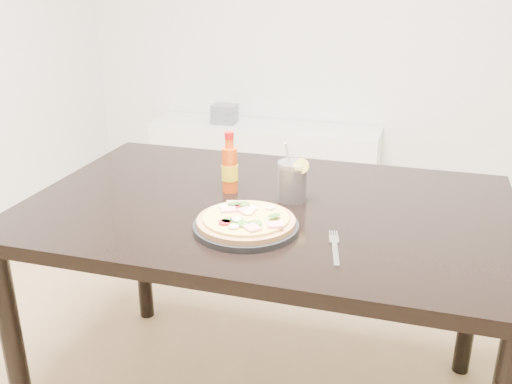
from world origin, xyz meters
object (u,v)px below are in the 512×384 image
(pizza, at_px, (246,220))
(cola_cup, at_px, (293,182))
(plate, at_px, (246,227))
(media_console, at_px, (264,164))
(dining_table, at_px, (267,229))
(hot_sauce_bottle, at_px, (230,168))
(fork, at_px, (335,247))

(pizza, bearing_deg, cola_cup, 73.54)
(plate, height_order, media_console, plate)
(pizza, height_order, cola_cup, cola_cup)
(pizza, relative_size, cola_cup, 1.45)
(dining_table, distance_m, hot_sauce_bottle, 0.22)
(pizza, bearing_deg, hot_sauce_bottle, 117.30)
(pizza, xyz_separation_m, cola_cup, (0.07, 0.24, 0.03))
(plate, relative_size, pizza, 1.07)
(plate, relative_size, cola_cup, 1.55)
(media_console, bearing_deg, pizza, -75.72)
(plate, xyz_separation_m, fork, (0.24, -0.04, -0.01))
(plate, relative_size, hot_sauce_bottle, 1.47)
(fork, height_order, media_console, fork)
(hot_sauce_bottle, xyz_separation_m, cola_cup, (0.20, -0.01, -0.02))
(hot_sauce_bottle, bearing_deg, fork, -37.93)
(fork, distance_m, media_console, 2.20)
(hot_sauce_bottle, relative_size, cola_cup, 1.05)
(hot_sauce_bottle, distance_m, media_console, 1.85)
(dining_table, height_order, plate, plate)
(dining_table, bearing_deg, plate, -91.90)
(dining_table, relative_size, cola_cup, 7.83)
(pizza, distance_m, fork, 0.25)
(plate, distance_m, fork, 0.24)
(pizza, distance_m, media_console, 2.10)
(plate, xyz_separation_m, cola_cup, (0.07, 0.24, 0.05))
(plate, relative_size, media_console, 0.20)
(plate, bearing_deg, pizza, 153.92)
(hot_sauce_bottle, xyz_separation_m, media_console, (-0.37, 1.72, -0.57))
(dining_table, distance_m, cola_cup, 0.16)
(hot_sauce_bottle, relative_size, fork, 1.00)
(hot_sauce_bottle, bearing_deg, media_console, 102.22)
(dining_table, height_order, hot_sauce_bottle, hot_sauce_bottle)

